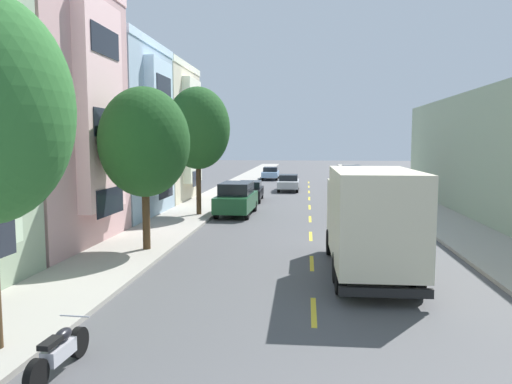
{
  "coord_description": "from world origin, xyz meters",
  "views": [
    {
      "loc": [
        -0.21,
        -5.04,
        4.29
      ],
      "look_at": [
        -3.09,
        22.4,
        1.45
      ],
      "focal_mm": 34.1,
      "sensor_mm": 36.0,
      "label": 1
    }
  ],
  "objects_px": {
    "delivery_box_truck": "(370,216)",
    "parked_suv_forest": "(236,198)",
    "parked_hatchback_burgundy": "(377,196)",
    "parked_wagon_white": "(364,187)",
    "street_tree_third": "(198,128)",
    "parked_motorcycle": "(59,352)",
    "parked_sedan_sky": "(271,173)",
    "street_tree_second": "(144,142)",
    "parked_sedan_black": "(250,191)",
    "parked_suv_navy": "(352,174)",
    "moving_silver_sedan": "(289,182)"
  },
  "relations": [
    {
      "from": "parked_motorcycle",
      "to": "parked_wagon_white",
      "type": "bearing_deg",
      "value": 73.45
    },
    {
      "from": "moving_silver_sedan",
      "to": "parked_suv_forest",
      "type": "bearing_deg",
      "value": -99.74
    },
    {
      "from": "parked_suv_navy",
      "to": "moving_silver_sedan",
      "type": "distance_m",
      "value": 10.07
    },
    {
      "from": "parked_hatchback_burgundy",
      "to": "parked_suv_navy",
      "type": "bearing_deg",
      "value": 90.16
    },
    {
      "from": "delivery_box_truck",
      "to": "parked_suv_navy",
      "type": "xyz_separation_m",
      "value": [
        2.59,
        35.15,
        -0.95
      ]
    },
    {
      "from": "street_tree_third",
      "to": "parked_hatchback_burgundy",
      "type": "bearing_deg",
      "value": 26.25
    },
    {
      "from": "moving_silver_sedan",
      "to": "parked_sedan_sky",
      "type": "bearing_deg",
      "value": 101.28
    },
    {
      "from": "street_tree_second",
      "to": "parked_sedan_black",
      "type": "distance_m",
      "value": 17.55
    },
    {
      "from": "parked_sedan_black",
      "to": "parked_motorcycle",
      "type": "relative_size",
      "value": 2.22
    },
    {
      "from": "parked_sedan_black",
      "to": "parked_hatchback_burgundy",
      "type": "height_order",
      "value": "parked_hatchback_burgundy"
    },
    {
      "from": "delivery_box_truck",
      "to": "parked_suv_navy",
      "type": "distance_m",
      "value": 35.26
    },
    {
      "from": "moving_silver_sedan",
      "to": "parked_motorcycle",
      "type": "height_order",
      "value": "moving_silver_sedan"
    },
    {
      "from": "delivery_box_truck",
      "to": "parked_motorcycle",
      "type": "relative_size",
      "value": 3.43
    },
    {
      "from": "parked_suv_forest",
      "to": "parked_hatchback_burgundy",
      "type": "bearing_deg",
      "value": 27.27
    },
    {
      "from": "moving_silver_sedan",
      "to": "parked_motorcycle",
      "type": "bearing_deg",
      "value": -94.87
    },
    {
      "from": "delivery_box_truck",
      "to": "parked_wagon_white",
      "type": "xyz_separation_m",
      "value": [
        2.51,
        23.07,
        -1.13
      ]
    },
    {
      "from": "street_tree_second",
      "to": "delivery_box_truck",
      "type": "xyz_separation_m",
      "value": [
        8.2,
        -2.45,
        -2.34
      ]
    },
    {
      "from": "street_tree_second",
      "to": "parked_wagon_white",
      "type": "xyz_separation_m",
      "value": [
        10.71,
        20.62,
        -3.47
      ]
    },
    {
      "from": "parked_sedan_sky",
      "to": "parked_hatchback_burgundy",
      "type": "distance_m",
      "value": 24.68
    },
    {
      "from": "parked_sedan_sky",
      "to": "parked_hatchback_burgundy",
      "type": "bearing_deg",
      "value": -69.08
    },
    {
      "from": "parked_suv_forest",
      "to": "street_tree_third",
      "type": "bearing_deg",
      "value": -158.26
    },
    {
      "from": "street_tree_third",
      "to": "parked_sedan_black",
      "type": "bearing_deg",
      "value": 75.39
    },
    {
      "from": "parked_sedan_black",
      "to": "parked_motorcycle",
      "type": "height_order",
      "value": "parked_sedan_black"
    },
    {
      "from": "parked_wagon_white",
      "to": "parked_sedan_sky",
      "type": "relative_size",
      "value": 1.04
    },
    {
      "from": "parked_sedan_sky",
      "to": "moving_silver_sedan",
      "type": "height_order",
      "value": "same"
    },
    {
      "from": "street_tree_third",
      "to": "moving_silver_sedan",
      "type": "distance_m",
      "value": 16.76
    },
    {
      "from": "parked_sedan_black",
      "to": "parked_sedan_sky",
      "type": "distance_m",
      "value": 20.57
    },
    {
      "from": "parked_wagon_white",
      "to": "parked_suv_navy",
      "type": "relative_size",
      "value": 0.97
    },
    {
      "from": "street_tree_third",
      "to": "parked_sedan_black",
      "type": "relative_size",
      "value": 1.6
    },
    {
      "from": "parked_wagon_white",
      "to": "parked_motorcycle",
      "type": "xyz_separation_m",
      "value": [
        -9.06,
        -30.5,
        -0.39
      ]
    },
    {
      "from": "street_tree_third",
      "to": "parked_suv_forest",
      "type": "relative_size",
      "value": 1.5
    },
    {
      "from": "street_tree_second",
      "to": "parked_sedan_sky",
      "type": "bearing_deg",
      "value": 86.91
    },
    {
      "from": "parked_suv_navy",
      "to": "moving_silver_sedan",
      "type": "relative_size",
      "value": 1.08
    },
    {
      "from": "parked_sedan_black",
      "to": "moving_silver_sedan",
      "type": "relative_size",
      "value": 1.01
    },
    {
      "from": "parked_sedan_black",
      "to": "delivery_box_truck",
      "type": "bearing_deg",
      "value": -72.48
    },
    {
      "from": "street_tree_second",
      "to": "parked_sedan_black",
      "type": "xyz_separation_m",
      "value": [
        2.04,
        17.07,
        -3.53
      ]
    },
    {
      "from": "street_tree_third",
      "to": "parked_suv_navy",
      "type": "bearing_deg",
      "value": 65.29
    },
    {
      "from": "parked_sedan_black",
      "to": "parked_sedan_sky",
      "type": "bearing_deg",
      "value": 90.02
    },
    {
      "from": "street_tree_second",
      "to": "moving_silver_sedan",
      "type": "height_order",
      "value": "street_tree_second"
    },
    {
      "from": "parked_hatchback_burgundy",
      "to": "parked_wagon_white",
      "type": "bearing_deg",
      "value": 91.27
    },
    {
      "from": "delivery_box_truck",
      "to": "street_tree_second",
      "type": "bearing_deg",
      "value": 163.39
    },
    {
      "from": "street_tree_third",
      "to": "parked_motorcycle",
      "type": "bearing_deg",
      "value": -85.07
    },
    {
      "from": "street_tree_third",
      "to": "parked_hatchback_burgundy",
      "type": "xyz_separation_m",
      "value": [
        10.85,
        5.35,
        -4.31
      ]
    },
    {
      "from": "parked_suv_forest",
      "to": "parked_sedan_sky",
      "type": "xyz_separation_m",
      "value": [
        -0.04,
        27.57,
        -0.24
      ]
    },
    {
      "from": "delivery_box_truck",
      "to": "parked_suv_forest",
      "type": "distance_m",
      "value": 13.97
    },
    {
      "from": "parked_wagon_white",
      "to": "parked_sedan_sky",
      "type": "height_order",
      "value": "parked_wagon_white"
    },
    {
      "from": "street_tree_third",
      "to": "parked_motorcycle",
      "type": "xyz_separation_m",
      "value": [
        1.65,
        -19.12,
        -4.66
      ]
    },
    {
      "from": "parked_suv_forest",
      "to": "parked_sedan_black",
      "type": "xyz_separation_m",
      "value": [
        -0.04,
        7.0,
        -0.24
      ]
    },
    {
      "from": "parked_sedan_sky",
      "to": "moving_silver_sedan",
      "type": "xyz_separation_m",
      "value": [
        2.57,
        -12.87,
        0.0
      ]
    },
    {
      "from": "street_tree_second",
      "to": "delivery_box_truck",
      "type": "height_order",
      "value": "street_tree_second"
    }
  ]
}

